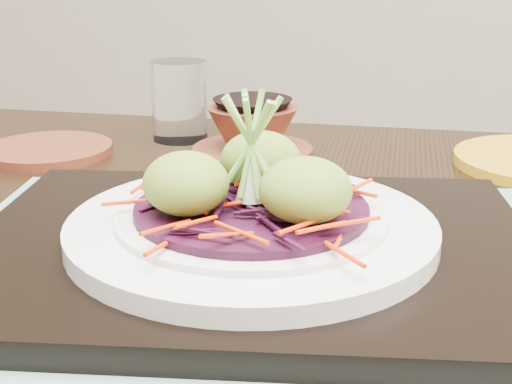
% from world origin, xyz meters
% --- Properties ---
extents(dining_table, '(1.24, 0.85, 0.76)m').
position_xyz_m(dining_table, '(-0.05, 0.10, 0.66)').
color(dining_table, black).
rests_on(dining_table, ground).
extents(placemat, '(0.53, 0.43, 0.00)m').
position_xyz_m(placemat, '(-0.07, 0.03, 0.76)').
color(placemat, gray).
rests_on(placemat, dining_table).
extents(serving_tray, '(0.46, 0.36, 0.02)m').
position_xyz_m(serving_tray, '(-0.07, 0.03, 0.78)').
color(serving_tray, black).
rests_on(serving_tray, placemat).
extents(white_plate, '(0.28, 0.28, 0.02)m').
position_xyz_m(white_plate, '(-0.07, 0.03, 0.79)').
color(white_plate, silver).
rests_on(white_plate, serving_tray).
extents(cabbage_bed, '(0.18, 0.18, 0.01)m').
position_xyz_m(cabbage_bed, '(-0.07, 0.03, 0.81)').
color(cabbage_bed, '#300920').
rests_on(cabbage_bed, white_plate).
extents(carrot_julienne, '(0.22, 0.22, 0.01)m').
position_xyz_m(carrot_julienne, '(-0.07, 0.03, 0.82)').
color(carrot_julienne, red).
rests_on(carrot_julienne, cabbage_bed).
extents(guacamole_scoops, '(0.15, 0.14, 0.05)m').
position_xyz_m(guacamole_scoops, '(-0.07, 0.03, 0.83)').
color(guacamole_scoops, olive).
rests_on(guacamole_scoops, cabbage_bed).
extents(scallion_garnish, '(0.06, 0.06, 0.10)m').
position_xyz_m(scallion_garnish, '(-0.07, 0.03, 0.86)').
color(scallion_garnish, '#86C64F').
rests_on(scallion_garnish, cabbage_bed).
extents(terracotta_side_plate, '(0.18, 0.18, 0.01)m').
position_xyz_m(terracotta_side_plate, '(-0.36, 0.30, 0.77)').
color(terracotta_side_plate, '#5C2416').
rests_on(terracotta_side_plate, dining_table).
extents(water_glass, '(0.09, 0.09, 0.10)m').
position_xyz_m(water_glass, '(-0.23, 0.39, 0.81)').
color(water_glass, white).
rests_on(water_glass, dining_table).
extents(terracotta_bowl_set, '(0.15, 0.15, 0.06)m').
position_xyz_m(terracotta_bowl_set, '(-0.12, 0.33, 0.79)').
color(terracotta_bowl_set, '#5C2416').
rests_on(terracotta_bowl_set, dining_table).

